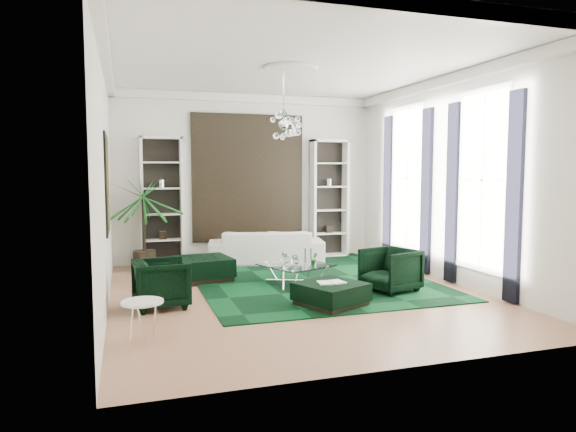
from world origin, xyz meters
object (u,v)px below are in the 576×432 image
object	(u,v)px
armchair_left	(162,283)
palm	(143,211)
side_table	(143,322)
ottoman_side	(203,269)
ottoman_front	(331,294)
armchair_right	(390,270)
coffee_table	(296,274)
sofa	(266,247)

from	to	relation	value
armchair_left	palm	size ratio (longest dim) A/B	0.32
armchair_left	side_table	bearing A→B (deg)	163.49
ottoman_side	side_table	xyz separation A→B (m)	(-1.21, -3.28, 0.02)
ottoman_side	ottoman_front	xyz separation A→B (m)	(1.58, -2.45, -0.04)
armchair_right	ottoman_side	world-z (taller)	armchair_right
armchair_left	armchair_right	xyz separation A→B (m)	(3.79, -0.14, 0.01)
coffee_table	ottoman_side	bearing A→B (deg)	151.51
ottoman_side	palm	size ratio (longest dim) A/B	0.39
coffee_table	armchair_left	bearing A→B (deg)	-159.90
armchair_right	ottoman_front	distance (m)	1.46
coffee_table	ottoman_side	xyz separation A→B (m)	(-1.56, 0.85, 0.03)
armchair_left	side_table	xyz separation A→B (m)	(-0.33, -1.53, -0.12)
sofa	ottoman_front	bearing A→B (deg)	101.54
armchair_right	ottoman_front	bearing A→B (deg)	-83.32
palm	coffee_table	bearing A→B (deg)	-39.95
armchair_left	armchair_right	distance (m)	3.79
armchair_right	coffee_table	size ratio (longest dim) A/B	0.77
armchair_right	ottoman_front	world-z (taller)	armchair_right
ottoman_front	side_table	xyz separation A→B (m)	(-2.79, -0.82, 0.06)
armchair_right	side_table	size ratio (longest dim) A/B	1.63
ottoman_front	armchair_right	bearing A→B (deg)	23.21
ottoman_side	ottoman_front	world-z (taller)	ottoman_side
armchair_right	side_table	bearing A→B (deg)	-87.85
armchair_left	ottoman_side	distance (m)	1.96
coffee_table	ottoman_side	distance (m)	1.78
side_table	coffee_table	bearing A→B (deg)	41.26
armchair_left	coffee_table	distance (m)	2.61
armchair_left	ottoman_side	bearing A→B (deg)	-31.33
armchair_right	ottoman_side	xyz separation A→B (m)	(-2.91, 1.88, -0.15)
armchair_left	ottoman_side	xyz separation A→B (m)	(0.88, 1.74, -0.15)
side_table	palm	bearing A→B (deg)	87.66
sofa	ottoman_side	size ratio (longest dim) A/B	2.59
armchair_left	ottoman_front	bearing A→B (deg)	-110.63
side_table	palm	size ratio (longest dim) A/B	0.20
armchair_left	sofa	bearing A→B (deg)	-42.94
ottoman_front	palm	world-z (taller)	palm
ottoman_side	side_table	distance (m)	3.49
armchair_left	ottoman_side	size ratio (longest dim) A/B	0.82
sofa	coffee_table	distance (m)	2.25
sofa	ottoman_side	distance (m)	2.14
side_table	palm	distance (m)	4.70
ottoman_side	armchair_left	bearing A→B (deg)	-116.82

